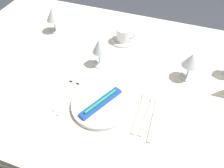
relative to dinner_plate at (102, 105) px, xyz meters
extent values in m
plane|color=#383D47|center=(0.00, 0.21, -0.75)|extent=(6.00, 6.00, 0.00)
cube|color=silver|center=(0.00, 0.21, -0.03)|extent=(1.80, 1.10, 0.04)
cube|color=silver|center=(0.00, 0.76, -0.14)|extent=(1.80, 0.01, 0.18)
cylinder|color=brown|center=(-0.80, 0.66, -0.40)|extent=(0.07, 0.07, 0.70)
cylinder|color=white|center=(0.00, 0.00, 0.00)|extent=(0.24, 0.24, 0.02)
cube|color=blue|center=(0.00, 0.00, 0.02)|extent=(0.12, 0.21, 0.01)
cylinder|color=green|center=(0.00, 0.00, 0.03)|extent=(0.08, 0.16, 0.01)
cube|color=beige|center=(-0.15, -0.01, -0.01)|extent=(0.01, 0.19, 0.00)
cube|color=beige|center=(-0.15, 0.10, -0.01)|extent=(0.02, 0.04, 0.00)
cube|color=beige|center=(-0.18, 0.00, -0.01)|extent=(0.02, 0.18, 0.00)
cube|color=beige|center=(-0.19, 0.10, -0.01)|extent=(0.02, 0.04, 0.00)
cube|color=beige|center=(0.15, 0.01, -0.01)|extent=(0.02, 0.19, 0.00)
ellipsoid|color=beige|center=(0.15, 0.12, -0.01)|extent=(0.03, 0.04, 0.01)
cube|color=beige|center=(0.19, 0.01, -0.01)|extent=(0.02, 0.18, 0.00)
ellipsoid|color=beige|center=(0.19, 0.11, -0.01)|extent=(0.03, 0.04, 0.01)
cube|color=beige|center=(0.21, 0.00, -0.01)|extent=(0.03, 0.20, 0.00)
ellipsoid|color=beige|center=(0.21, 0.11, -0.01)|extent=(0.03, 0.04, 0.01)
cylinder|color=white|center=(-0.06, 0.47, 0.00)|extent=(0.13, 0.13, 0.01)
cylinder|color=white|center=(-0.06, 0.47, 0.04)|extent=(0.08, 0.08, 0.07)
torus|color=white|center=(-0.02, 0.47, 0.04)|extent=(0.05, 0.01, 0.05)
cylinder|color=silver|center=(-0.11, 0.25, -0.01)|extent=(0.07, 0.07, 0.01)
cylinder|color=silver|center=(-0.11, 0.25, 0.03)|extent=(0.01, 0.01, 0.07)
cone|color=silver|center=(-0.11, 0.25, 0.10)|extent=(0.07, 0.07, 0.07)
cylinder|color=silver|center=(-0.46, 0.43, -0.01)|extent=(0.07, 0.07, 0.01)
cylinder|color=silver|center=(-0.46, 0.43, 0.03)|extent=(0.01, 0.01, 0.06)
cone|color=silver|center=(-0.46, 0.43, 0.10)|extent=(0.08, 0.08, 0.07)
cylinder|color=silver|center=(0.30, 0.30, -0.01)|extent=(0.07, 0.07, 0.01)
cylinder|color=silver|center=(0.30, 0.30, 0.03)|extent=(0.01, 0.01, 0.07)
cone|color=silver|center=(0.30, 0.30, 0.10)|extent=(0.08, 0.08, 0.06)
camera|label=1|loc=(0.26, -0.58, 0.78)|focal=39.09mm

